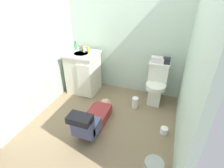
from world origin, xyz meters
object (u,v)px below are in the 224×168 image
object	(u,v)px
faucet	(85,48)
bottle_clear	(84,49)
toiletry_bag	(167,61)
toilet_paper_roll	(164,131)
bottle_pink	(80,47)
tissue_box	(158,60)
bottle_green	(83,48)
paper_towel_roll	(135,103)
person_plumber	(93,119)
soap_dispenser	(76,46)
toilet	(156,84)
vanity_cabinet	(83,72)
bottle_amber	(88,49)

from	to	relation	value
faucet	bottle_clear	bearing A→B (deg)	-72.10
toiletry_bag	toilet_paper_roll	xyz separation A→B (m)	(0.15, -0.88, -0.76)
bottle_pink	tissue_box	bearing A→B (deg)	1.77
bottle_green	paper_towel_roll	bearing A→B (deg)	-15.26
bottle_green	paper_towel_roll	distance (m)	1.42
bottle_pink	bottle_green	xyz separation A→B (m)	(0.08, -0.05, 0.01)
toilet_paper_roll	person_plumber	bearing A→B (deg)	-166.66
tissue_box	soap_dispenser	world-z (taller)	soap_dispenser
toilet_paper_roll	toilet	bearing A→B (deg)	107.96
bottle_green	soap_dispenser	bearing A→B (deg)	170.17
vanity_cabinet	faucet	bearing A→B (deg)	91.31
tissue_box	paper_towel_roll	distance (m)	0.85
toilet	toilet_paper_roll	xyz separation A→B (m)	(0.25, -0.78, -0.32)
soap_dispenser	bottle_amber	world-z (taller)	soap_dispenser
vanity_cabinet	toilet_paper_roll	bearing A→B (deg)	-22.14
paper_towel_roll	toilet_paper_roll	world-z (taller)	paper_towel_roll
toiletry_bag	bottle_pink	world-z (taller)	bottle_pink
bottle_green	bottle_amber	xyz separation A→B (m)	(0.12, -0.00, -0.01)
tissue_box	bottle_clear	xyz separation A→B (m)	(-1.35, -0.13, 0.08)
person_plumber	bottle_amber	xyz separation A→B (m)	(-0.54, 1.02, 0.70)
toiletry_bag	paper_towel_roll	bearing A→B (deg)	-134.65
tissue_box	bottle_amber	bearing A→B (deg)	-175.48
bottle_amber	toiletry_bag	bearing A→B (deg)	4.05
vanity_cabinet	bottle_green	bearing A→B (deg)	104.17
toilet	bottle_pink	distance (m)	1.61
soap_dispenser	bottle_amber	bearing A→B (deg)	-6.47
vanity_cabinet	paper_towel_roll	size ratio (longest dim) A/B	4.01
bottle_amber	toilet_paper_roll	size ratio (longest dim) A/B	0.93
soap_dispenser	toilet_paper_roll	bearing A→B (deg)	-23.37
tissue_box	bottle_green	distance (m)	1.40
soap_dispenser	toiletry_bag	bearing A→B (deg)	2.31
faucet	toilet_paper_roll	bearing A→B (deg)	-26.25
toiletry_bag	paper_towel_roll	size ratio (longest dim) A/B	0.61
bottle_green	toiletry_bag	bearing A→B (deg)	3.64
toilet	toiletry_bag	xyz separation A→B (m)	(0.11, 0.09, 0.44)
toilet	person_plumber	size ratio (longest dim) A/B	0.70
vanity_cabinet	toiletry_bag	size ratio (longest dim) A/B	6.61
vanity_cabinet	person_plumber	xyz separation A→B (m)	(0.63, -0.93, -0.24)
toilet	bottle_clear	size ratio (longest dim) A/B	6.75
person_plumber	paper_towel_roll	size ratio (longest dim) A/B	5.20
bottle_green	faucet	bearing A→B (deg)	66.82
toilet_paper_roll	tissue_box	bearing A→B (deg)	108.88
faucet	soap_dispenser	world-z (taller)	soap_dispenser
toilet	toilet_paper_roll	distance (m)	0.88
person_plumber	bottle_pink	world-z (taller)	bottle_pink
faucet	bottle_green	xyz separation A→B (m)	(-0.02, -0.05, 0.02)
toilet	bottle_clear	distance (m)	1.48
toiletry_bag	bottle_amber	world-z (taller)	bottle_amber
soap_dispenser	vanity_cabinet	bearing A→B (deg)	-33.10
vanity_cabinet	toiletry_bag	bearing A→B (deg)	7.30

